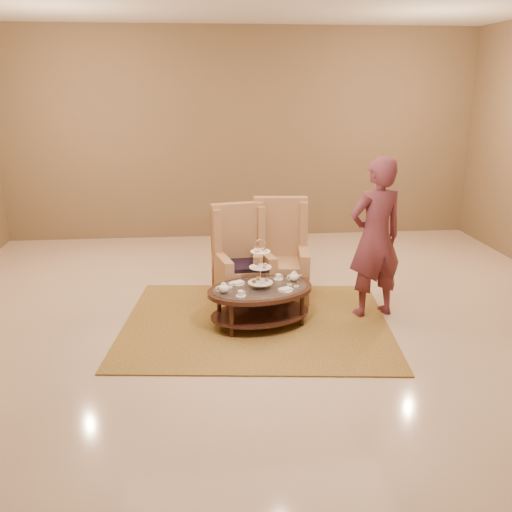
{
  "coord_description": "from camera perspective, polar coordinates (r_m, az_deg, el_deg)",
  "views": [
    {
      "loc": [
        -0.72,
        -5.78,
        2.56
      ],
      "look_at": [
        -0.13,
        0.2,
        0.75
      ],
      "focal_mm": 40.0,
      "sensor_mm": 36.0,
      "label": 1
    }
  ],
  "objects": [
    {
      "name": "wall_back",
      "position": [
        9.84,
        -1.42,
        12.01
      ],
      "size": [
        8.0,
        0.04,
        3.5
      ],
      "primitive_type": "cube",
      "color": "brown",
      "rests_on": "ground"
    },
    {
      "name": "person",
      "position": [
        6.52,
        11.86,
        1.77
      ],
      "size": [
        0.76,
        0.61,
        1.84
      ],
      "rotation": [
        0.0,
        0.0,
        3.42
      ],
      "color": "brown",
      "rests_on": "ground"
    },
    {
      "name": "ceiling",
      "position": [
        6.36,
        1.37,
        -7.0
      ],
      "size": [
        8.0,
        8.0,
        0.02
      ],
      "primitive_type": "cube",
      "color": "beige",
      "rests_on": "ground"
    },
    {
      "name": "rug",
      "position": [
        6.42,
        0.01,
        -6.7
      ],
      "size": [
        3.18,
        2.75,
        0.02
      ],
      "rotation": [
        0.0,
        0.0,
        -0.11
      ],
      "color": "#A28439",
      "rests_on": "ground"
    },
    {
      "name": "ground",
      "position": [
        6.36,
        1.37,
        -7.0
      ],
      "size": [
        8.0,
        8.0,
        0.0
      ],
      "primitive_type": "plane",
      "color": "beige",
      "rests_on": "ground"
    },
    {
      "name": "armchair_right",
      "position": [
        7.09,
        2.44,
        -0.91
      ],
      "size": [
        0.73,
        0.76,
        1.24
      ],
      "rotation": [
        0.0,
        0.0,
        -0.1
      ],
      "color": "#B17D53",
      "rests_on": "ground"
    },
    {
      "name": "armchair_left",
      "position": [
        6.96,
        -1.42,
        -1.33
      ],
      "size": [
        0.77,
        0.78,
        1.19
      ],
      "rotation": [
        0.0,
        0.0,
        0.21
      ],
      "color": "#B17D53",
      "rests_on": "ground"
    },
    {
      "name": "tea_table",
      "position": [
        6.25,
        0.43,
        -3.86
      ],
      "size": [
        1.36,
        1.11,
        0.99
      ],
      "rotation": [
        0.0,
        0.0,
        0.28
      ],
      "color": "black",
      "rests_on": "ground"
    }
  ]
}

